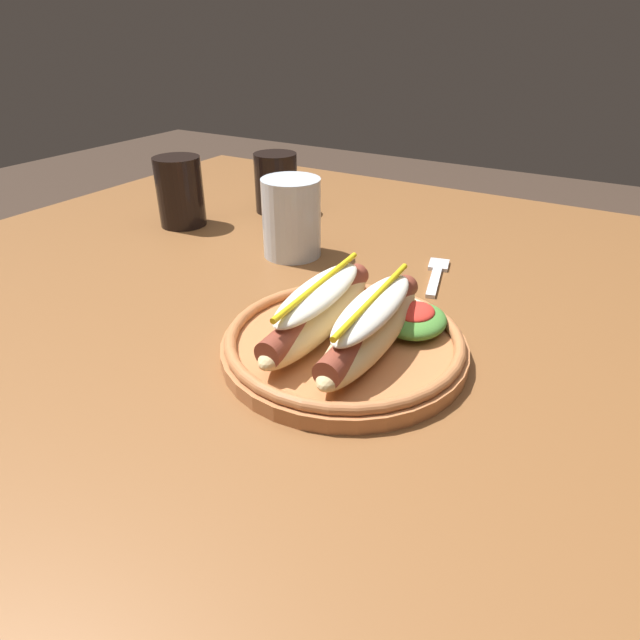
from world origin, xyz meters
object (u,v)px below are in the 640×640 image
at_px(hot_dog_plate, 349,330).
at_px(fork, 436,274).
at_px(soda_cup, 180,192).
at_px(water_cup, 292,218).
at_px(extra_cup, 276,183).

relative_size(hot_dog_plate, fork, 2.06).
xyz_separation_m(hot_dog_plate, fork, (0.23, -0.01, -0.02)).
height_order(hot_dog_plate, soda_cup, soda_cup).
height_order(hot_dog_plate, fork, hot_dog_plate).
xyz_separation_m(soda_cup, water_cup, (-0.02, -0.23, -0.00)).
height_order(fork, extra_cup, extra_cup).
bearing_deg(fork, soda_cup, 78.60).
xyz_separation_m(water_cup, extra_cup, (0.16, 0.14, -0.01)).
height_order(soda_cup, water_cup, same).
bearing_deg(soda_cup, water_cup, -94.19).
bearing_deg(water_cup, soda_cup, 85.81).
xyz_separation_m(soda_cup, extra_cup, (0.14, -0.09, -0.01)).
bearing_deg(extra_cup, water_cup, -138.88).
height_order(fork, water_cup, water_cup).
relative_size(hot_dog_plate, soda_cup, 2.25).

